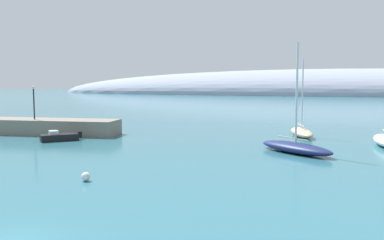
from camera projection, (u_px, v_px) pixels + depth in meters
breakwater_rocks at (27, 126)px, 49.66m from camera, size 23.57×7.18×1.83m
distant_ridge at (337, 95)px, 205.62m from camera, size 320.33×66.06×26.33m
sailboat_navy_mid_mooring at (295, 147)px, 36.05m from camera, size 7.65×6.68×9.84m
sailboat_sand_end_of_line at (301, 132)px, 47.01m from camera, size 3.86×7.38×9.02m
motorboat_black_foreground at (59, 137)px, 43.61m from camera, size 3.98×3.99×1.13m
mooring_buoy_white at (86, 177)px, 25.80m from camera, size 0.58×0.58×0.58m
harbor_lamp_post at (34, 99)px, 48.46m from camera, size 0.36×0.36×4.07m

